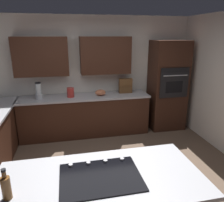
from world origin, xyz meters
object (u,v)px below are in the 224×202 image
object	(u,v)px
wall_oven	(167,86)
blender	(39,92)
mixing_bowl	(100,93)
spice_rack	(126,86)
oil_bottle	(6,187)
cooktop	(100,176)
kettle	(71,92)

from	to	relation	value
wall_oven	blender	world-z (taller)	wall_oven
mixing_bowl	spice_rack	distance (m)	0.62
oil_bottle	mixing_bowl	bearing A→B (deg)	-112.93
cooktop	kettle	size ratio (longest dim) A/B	3.72
wall_oven	mixing_bowl	xyz separation A→B (m)	(1.60, 0.02, -0.07)
mixing_bowl	spice_rack	bearing A→B (deg)	-170.33
wall_oven	cooktop	size ratio (longest dim) A/B	2.73
wall_oven	spice_rack	xyz separation A→B (m)	(1.00, -0.08, 0.03)
blender	mixing_bowl	world-z (taller)	blender
cooktop	kettle	bearing A→B (deg)	-86.21
cooktop	oil_bottle	bearing A→B (deg)	8.14
spice_rack	oil_bottle	world-z (taller)	spice_rack
mixing_bowl	oil_bottle	size ratio (longest dim) A/B	0.84
kettle	oil_bottle	distance (m)	3.03
oil_bottle	kettle	bearing A→B (deg)	-101.52
blender	oil_bottle	xyz separation A→B (m)	(-0.05, 2.97, -0.04)
blender	spice_rack	distance (m)	1.90
cooktop	spice_rack	bearing A→B (deg)	-109.75
wall_oven	blender	size ratio (longest dim) A/B	5.84
oil_bottle	wall_oven	bearing A→B (deg)	-133.72
cooktop	kettle	xyz separation A→B (m)	(0.19, -2.85, 0.09)
wall_oven	oil_bottle	size ratio (longest dim) A/B	7.45
spice_rack	oil_bottle	bearing A→B (deg)	58.85
mixing_bowl	oil_bottle	bearing A→B (deg)	67.07
mixing_bowl	wall_oven	bearing A→B (deg)	-179.35
mixing_bowl	kettle	size ratio (longest dim) A/B	1.14
blender	mixing_bowl	xyz separation A→B (m)	(-1.30, -0.00, -0.09)
kettle	oil_bottle	world-z (taller)	oil_bottle
blender	kettle	bearing A→B (deg)	-180.00
wall_oven	spice_rack	distance (m)	1.00
cooktop	wall_oven	bearing A→B (deg)	-125.67
cooktop	blender	distance (m)	2.98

